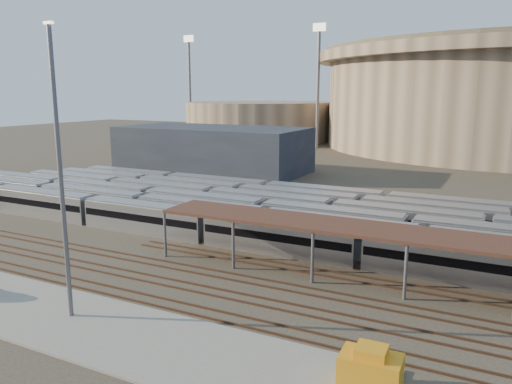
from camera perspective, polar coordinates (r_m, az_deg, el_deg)
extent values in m
plane|color=#383026|center=(51.13, -3.88, -9.06)|extent=(420.00, 420.00, 0.00)
cube|color=gray|center=(43.29, -20.37, -13.56)|extent=(50.00, 9.00, 0.20)
cube|color=silver|center=(60.46, -5.58, -4.05)|extent=(112.00, 2.90, 3.60)
cube|color=silver|center=(61.44, 0.81, -3.74)|extent=(112.00, 2.90, 3.60)
cube|color=silver|center=(65.97, 0.79, -2.68)|extent=(112.00, 2.90, 3.60)
cube|color=silver|center=(66.81, 8.66, -2.63)|extent=(112.00, 2.90, 3.60)
cube|color=silver|center=(70.02, 11.75, -2.09)|extent=(112.00, 2.90, 3.60)
cube|color=silver|center=(73.42, 14.57, -1.60)|extent=(112.00, 2.90, 3.60)
cylinder|color=#5E5E64|center=(55.66, -10.36, -4.80)|extent=(0.30, 0.30, 5.00)
cylinder|color=#5E5E64|center=(59.88, -7.24, -3.54)|extent=(0.30, 0.30, 5.00)
cylinder|color=#5E5E64|center=(51.11, -2.62, -6.09)|extent=(0.30, 0.30, 5.00)
cylinder|color=#5E5E64|center=(55.67, 0.12, -4.60)|extent=(0.30, 0.30, 5.00)
cylinder|color=#5E5E64|center=(47.68, 6.47, -7.45)|extent=(0.30, 0.30, 5.00)
cylinder|color=#5E5E64|center=(52.54, 8.54, -5.71)|extent=(0.30, 0.30, 5.00)
cylinder|color=#5E5E64|center=(45.63, 16.73, -8.76)|extent=(0.30, 0.30, 5.00)
cylinder|color=#5E5E64|center=(50.69, 17.83, -6.79)|extent=(0.30, 0.30, 5.00)
cube|color=#3B1E18|center=(46.94, 22.68, -5.20)|extent=(60.00, 6.00, 0.30)
cube|color=#4C3323|center=(49.70, -4.92, -9.58)|extent=(170.00, 0.12, 0.18)
cube|color=#4C3323|center=(50.90, -4.03, -9.05)|extent=(170.00, 0.12, 0.18)
cube|color=#4C3323|center=(46.60, -7.55, -11.10)|extent=(170.00, 0.12, 0.18)
cube|color=#4C3323|center=(47.75, -6.52, -10.51)|extent=(170.00, 0.12, 0.18)
cube|color=#4C3323|center=(43.64, -10.58, -12.82)|extent=(170.00, 0.12, 0.18)
cube|color=#4C3323|center=(44.73, -9.39, -12.15)|extent=(170.00, 0.12, 0.18)
cylinder|color=gray|center=(191.19, 0.51, 8.15)|extent=(56.00, 56.00, 14.00)
cube|color=#1E232D|center=(113.82, -4.98, 4.88)|extent=(42.00, 20.00, 10.00)
cylinder|color=#5E5E64|center=(160.68, 7.09, 11.38)|extent=(1.00, 1.00, 36.00)
cube|color=#FFF2CC|center=(161.84, 7.26, 18.19)|extent=(4.00, 0.60, 2.40)
cylinder|color=#5E5E64|center=(194.86, -7.56, 11.36)|extent=(1.00, 1.00, 36.00)
cube|color=#FFF2CC|center=(195.82, -7.71, 16.98)|extent=(4.00, 0.60, 2.40)
cylinder|color=#5E5E64|center=(204.07, 17.38, 10.94)|extent=(1.00, 1.00, 36.00)
cube|color=#FFF2CC|center=(204.98, 17.71, 16.31)|extent=(4.00, 0.60, 2.40)
cylinder|color=#5E5E64|center=(40.69, -21.42, 1.48)|extent=(0.36, 0.36, 22.39)
cube|color=#FFF2CC|center=(40.47, -22.64, 17.43)|extent=(0.81, 0.33, 0.20)
cube|color=#C37D12|center=(32.47, 12.94, -19.49)|extent=(3.70, 2.39, 2.26)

